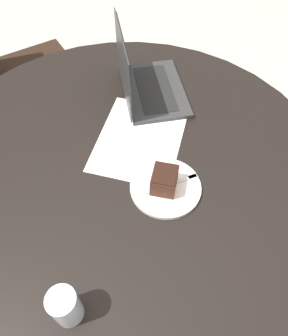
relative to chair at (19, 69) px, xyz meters
The scene contains 9 objects.
ground_plane 1.12m from the chair, 117.78° to the right, with size 12.00×12.00×0.00m, color #B7AD9E.
dining_table 1.01m from the chair, 117.78° to the right, with size 1.35×1.35×0.74m.
chair is the anchor object (origin of this frame).
paper_document 0.98m from the chair, 111.63° to the right, with size 0.40×0.34×0.00m.
plate 1.18m from the chair, 115.34° to the right, with size 0.21×0.21×0.01m.
cake_slice 1.18m from the chair, 115.57° to the right, with size 0.10×0.09×0.07m.
fork 1.19m from the chair, 113.63° to the right, with size 0.14×0.13×0.00m.
water_glass 1.37m from the chair, 133.04° to the right, with size 0.07×0.07×0.12m.
laptop 0.86m from the chair, 99.46° to the right, with size 0.40×0.37×0.25m.
Camera 1 is at (-0.54, -0.33, 1.57)m, focal length 35.00 mm.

